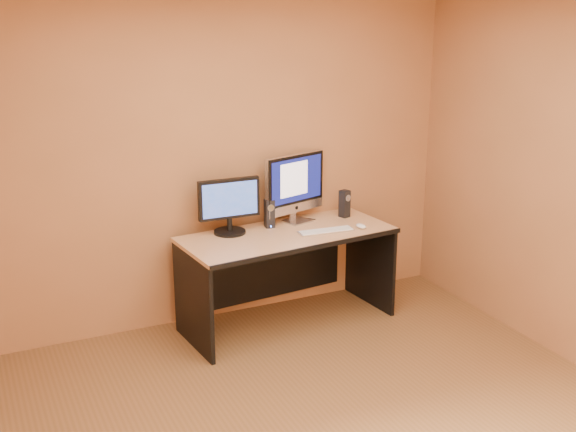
{
  "coord_description": "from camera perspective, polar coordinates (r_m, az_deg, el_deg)",
  "views": [
    {
      "loc": [
        -1.79,
        -3.15,
        2.5
      ],
      "look_at": [
        0.4,
        1.5,
        0.92
      ],
      "focal_mm": 45.0,
      "sensor_mm": 36.0,
      "label": 1
    }
  ],
  "objects": [
    {
      "name": "imac",
      "position": [
        5.73,
        0.74,
        2.23
      ],
      "size": [
        0.62,
        0.37,
        0.56
      ],
      "primitive_type": null,
      "rotation": [
        0.0,
        0.0,
        0.29
      ],
      "color": "silver",
      "rests_on": "desk"
    },
    {
      "name": "speaker_right",
      "position": [
        5.92,
        4.49,
        0.97
      ],
      "size": [
        0.09,
        0.09,
        0.22
      ],
      "primitive_type": null,
      "rotation": [
        0.0,
        0.0,
        0.29
      ],
      "color": "black",
      "rests_on": "desk"
    },
    {
      "name": "cable_b",
      "position": [
        5.92,
        0.63,
        -0.06
      ],
      "size": [
        0.08,
        0.17,
        0.01
      ],
      "primitive_type": "cylinder",
      "rotation": [
        1.57,
        0.0,
        -0.4
      ],
      "color": "black",
      "rests_on": "desk"
    },
    {
      "name": "mouse",
      "position": [
        5.67,
        5.79,
        -0.79
      ],
      "size": [
        0.07,
        0.11,
        0.04
      ],
      "primitive_type": "ellipsoid",
      "rotation": [
        0.0,
        0.0,
        0.14
      ],
      "color": "silver",
      "rests_on": "desk"
    },
    {
      "name": "desk",
      "position": [
        5.67,
        -0.04,
        -4.97
      ],
      "size": [
        1.69,
        0.86,
        0.75
      ],
      "primitive_type": null,
      "rotation": [
        0.0,
        0.0,
        0.09
      ],
      "color": "tan",
      "rests_on": "ground"
    },
    {
      "name": "walls",
      "position": [
        3.82,
        4.16,
        -1.33
      ],
      "size": [
        4.0,
        4.0,
        2.6
      ],
      "primitive_type": null,
      "color": "#9E663F",
      "rests_on": "ground"
    },
    {
      "name": "keyboard",
      "position": [
        5.56,
        3.03,
        -1.18
      ],
      "size": [
        0.45,
        0.15,
        0.02
      ],
      "primitive_type": "cube",
      "rotation": [
        0.0,
        0.0,
        -0.08
      ],
      "color": "silver",
      "rests_on": "desk"
    },
    {
      "name": "second_monitor",
      "position": [
        5.49,
        -4.67,
        0.77
      ],
      "size": [
        0.5,
        0.26,
        0.43
      ],
      "primitive_type": null,
      "rotation": [
        0.0,
        0.0,
        -0.02
      ],
      "color": "black",
      "rests_on": "desk"
    },
    {
      "name": "speaker_left",
      "position": [
        5.64,
        -1.48,
        0.2
      ],
      "size": [
        0.08,
        0.08,
        0.22
      ],
      "primitive_type": null,
      "rotation": [
        0.0,
        0.0,
        -0.09
      ],
      "color": "black",
      "rests_on": "desk"
    },
    {
      "name": "cable_a",
      "position": [
        5.9,
        1.19,
        -0.13
      ],
      "size": [
        0.14,
        0.18,
        0.01
      ],
      "primitive_type": "cylinder",
      "rotation": [
        1.57,
        0.0,
        0.65
      ],
      "color": "black",
      "rests_on": "desk"
    }
  ]
}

